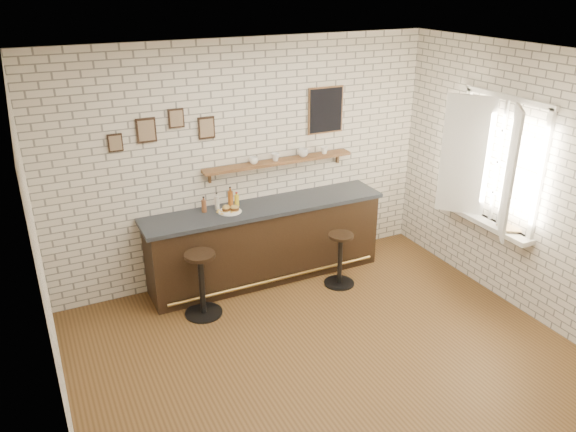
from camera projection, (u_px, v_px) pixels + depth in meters
name	position (u px, v px, depth m)	size (l,w,h in m)	color
ground	(322.00, 350.00, 5.93)	(5.00, 5.00, 0.00)	brown
bar_counter	(266.00, 242.00, 7.17)	(3.10, 0.65, 1.01)	black
sandwich_plate	(230.00, 211.00, 6.78)	(0.28, 0.28, 0.01)	white
ciabatta_sandwich	(230.00, 208.00, 6.77)	(0.23, 0.17, 0.07)	tan
potato_chips	(229.00, 211.00, 6.77)	(0.26, 0.19, 0.00)	gold
bitters_bottle_brown	(204.00, 206.00, 6.75)	(0.06, 0.06, 0.20)	brown
bitters_bottle_white	(217.00, 203.00, 6.82)	(0.06, 0.06, 0.22)	beige
bitters_bottle_amber	(231.00, 199.00, 6.88)	(0.06, 0.06, 0.27)	#904917
condiment_bottle_yellow	(237.00, 200.00, 6.93)	(0.06, 0.06, 0.18)	gold
bar_stool_left	(202.00, 282.00, 6.40)	(0.46, 0.46, 0.79)	black
bar_stool_right	(340.00, 258.00, 7.05)	(0.39, 0.39, 0.70)	black
wall_shelf	(279.00, 162.00, 7.07)	(2.00, 0.18, 0.18)	brown
shelf_cup_a	(254.00, 160.00, 6.90)	(0.11, 0.11, 0.09)	white
shelf_cup_b	(275.00, 157.00, 7.02)	(0.10, 0.10, 0.10)	white
shelf_cup_c	(303.00, 153.00, 7.17)	(0.13, 0.13, 0.10)	white
shelf_cup_d	(324.00, 150.00, 7.30)	(0.10, 0.10, 0.09)	white
back_wall_decor	(263.00, 118.00, 6.84)	(2.96, 0.02, 0.56)	black
window_sill	(485.00, 222.00, 6.78)	(0.20, 1.35, 0.06)	white
casement_window	(491.00, 163.00, 6.46)	(0.40, 1.30, 1.56)	white
book_lower	(502.00, 228.00, 6.52)	(0.15, 0.20, 0.02)	tan
book_upper	(503.00, 227.00, 6.50)	(0.18, 0.24, 0.02)	tan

